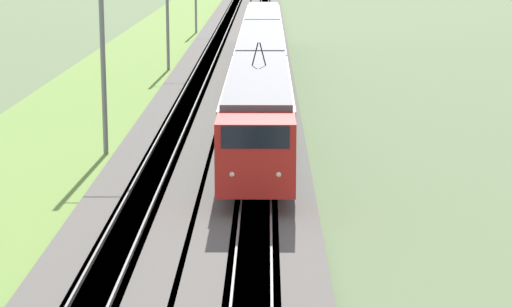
# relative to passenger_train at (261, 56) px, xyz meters

# --- Properties ---
(ballast_main) EXTENTS (240.00, 4.40, 0.30)m
(ballast_main) POSITION_rel_passenger_train_xyz_m (-5.69, 4.22, -2.14)
(ballast_main) COLOR #605B56
(ballast_main) RESTS_ON ground
(ballast_adjacent) EXTENTS (240.00, 4.40, 0.30)m
(ballast_adjacent) POSITION_rel_passenger_train_xyz_m (-5.69, 0.00, -2.14)
(ballast_adjacent) COLOR #605B56
(ballast_adjacent) RESTS_ON ground
(track_main) EXTENTS (240.00, 1.57, 0.45)m
(track_main) POSITION_rel_passenger_train_xyz_m (-5.69, 4.22, -2.13)
(track_main) COLOR #4C4238
(track_main) RESTS_ON ground
(track_adjacent) EXTENTS (240.00, 1.57, 0.45)m
(track_adjacent) POSITION_rel_passenger_train_xyz_m (-5.69, 0.00, -2.13)
(track_adjacent) COLOR #4C4238
(track_adjacent) RESTS_ON ground
(grass_verge) EXTENTS (240.00, 8.06, 0.12)m
(grass_verge) POSITION_rel_passenger_train_xyz_m (-5.69, 10.30, -2.23)
(grass_verge) COLOR olive
(grass_verge) RESTS_ON ground
(passenger_train) EXTENTS (59.64, 2.89, 4.92)m
(passenger_train) POSITION_rel_passenger_train_xyz_m (0.00, 0.00, 0.00)
(passenger_train) COLOR red
(passenger_train) RESTS_ON ground
(catenary_mast_mid) EXTENTS (0.22, 2.56, 8.61)m
(catenary_mast_mid) POSITION_rel_passenger_train_xyz_m (-18.95, 6.81, 2.16)
(catenary_mast_mid) COLOR slate
(catenary_mast_mid) RESTS_ON ground
(catenary_mast_far) EXTENTS (0.22, 2.56, 8.49)m
(catenary_mast_far) POSITION_rel_passenger_train_xyz_m (9.87, 6.81, 2.10)
(catenary_mast_far) COLOR slate
(catenary_mast_far) RESTS_ON ground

